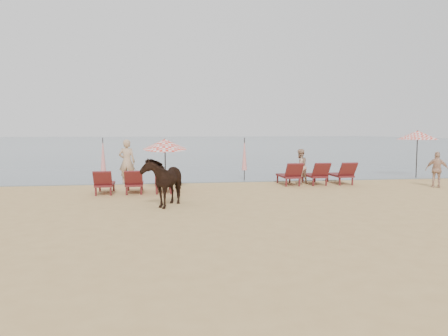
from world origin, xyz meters
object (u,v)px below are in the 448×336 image
(beachgoer_left, at_px, (127,162))
(umbrella_closed_right, at_px, (244,154))
(umbrella_open_right, at_px, (418,135))
(umbrella_closed_left, at_px, (103,155))
(cow, at_px, (164,181))
(beachgoer_right_b, at_px, (437,170))
(umbrella_open_left_b, at_px, (165,144))
(lounger_cluster_left, at_px, (134,182))
(beachgoer_right_a, at_px, (300,166))
(lounger_cluster_right, at_px, (316,174))

(beachgoer_left, bearing_deg, umbrella_closed_right, -165.38)
(umbrella_open_right, height_order, beachgoer_left, umbrella_open_right)
(umbrella_closed_left, bearing_deg, umbrella_open_right, -3.27)
(cow, height_order, beachgoer_right_b, cow)
(umbrella_open_left_b, relative_size, umbrella_closed_right, 1.05)
(lounger_cluster_left, bearing_deg, umbrella_open_left_b, 21.14)
(umbrella_closed_right, height_order, beachgoer_left, umbrella_closed_right)
(umbrella_open_left_b, height_order, umbrella_closed_left, umbrella_open_left_b)
(umbrella_closed_right, height_order, cow, umbrella_closed_right)
(umbrella_open_left_b, bearing_deg, umbrella_closed_left, 130.45)
(umbrella_closed_left, bearing_deg, umbrella_closed_right, -5.66)
(umbrella_open_left_b, xyz_separation_m, beachgoer_right_a, (5.91, 1.50, -1.06))
(umbrella_open_left_b, bearing_deg, cow, -88.27)
(beachgoer_left, bearing_deg, lounger_cluster_left, 107.78)
(cow, xyz_separation_m, beachgoer_right_b, (11.16, 2.61, -0.03))
(umbrella_open_left_b, bearing_deg, beachgoer_left, 126.18)
(umbrella_open_left_b, xyz_separation_m, cow, (-0.11, -3.22, -1.05))
(umbrella_open_left_b, relative_size, cow, 1.16)
(cow, bearing_deg, umbrella_open_right, 49.23)
(lounger_cluster_right, xyz_separation_m, umbrella_open_right, (5.82, 1.77, 1.64))
(lounger_cluster_left, distance_m, umbrella_open_right, 13.95)
(lounger_cluster_right, xyz_separation_m, beachgoer_left, (-8.09, 1.48, 0.51))
(cow, bearing_deg, umbrella_closed_left, 134.35)
(lounger_cluster_right, relative_size, umbrella_closed_left, 1.52)
(beachgoer_left, xyz_separation_m, beachgoer_right_a, (7.52, -1.01, -0.22))
(lounger_cluster_left, xyz_separation_m, lounger_cluster_right, (7.64, 1.48, 0.04))
(lounger_cluster_left, xyz_separation_m, umbrella_closed_right, (4.88, 3.47, 0.81))
(lounger_cluster_right, distance_m, cow, 7.84)
(lounger_cluster_left, bearing_deg, beachgoer_right_b, -1.07)
(umbrella_open_right, distance_m, umbrella_closed_left, 15.10)
(lounger_cluster_right, relative_size, beachgoer_right_a, 2.00)
(lounger_cluster_left, relative_size, cow, 1.54)
(umbrella_closed_left, distance_m, umbrella_closed_right, 6.49)
(umbrella_closed_left, relative_size, beachgoer_right_b, 1.36)
(lounger_cluster_left, xyz_separation_m, beachgoer_right_b, (12.21, -0.15, 0.31))
(umbrella_open_left_b, height_order, cow, umbrella_open_left_b)
(lounger_cluster_right, distance_m, beachgoer_left, 8.24)
(umbrella_open_left_b, bearing_deg, lounger_cluster_right, 12.61)
(umbrella_closed_left, height_order, cow, umbrella_closed_left)
(umbrella_closed_left, bearing_deg, beachgoer_left, -45.24)
(umbrella_closed_right, xyz_separation_m, beachgoer_right_b, (7.33, -3.62, -0.50))
(beachgoer_left, relative_size, beachgoer_right_b, 1.33)
(umbrella_open_left_b, height_order, beachgoer_right_a, umbrella_open_left_b)
(lounger_cluster_right, xyz_separation_m, cow, (-6.59, -4.25, 0.30))
(cow, bearing_deg, beachgoer_left, 128.05)
(umbrella_open_left_b, bearing_deg, beachgoer_right_b, 0.47)
(lounger_cluster_left, xyz_separation_m, beachgoer_left, (-0.45, 2.97, 0.55))
(cow, distance_m, beachgoer_right_b, 11.46)
(umbrella_open_right, xyz_separation_m, umbrella_closed_left, (-15.05, 0.86, -0.87))
(umbrella_open_left_b, distance_m, umbrella_closed_right, 4.83)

